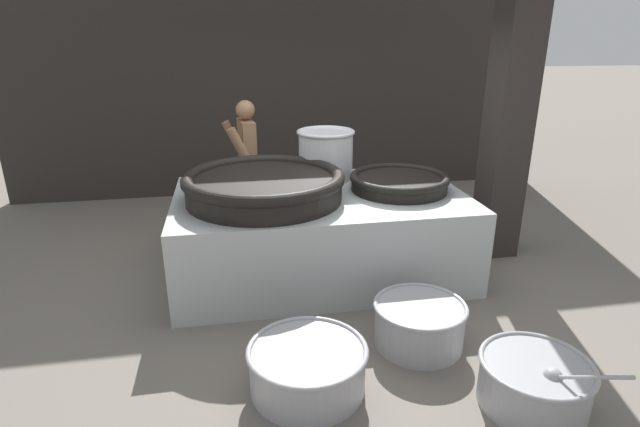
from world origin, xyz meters
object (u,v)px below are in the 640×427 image
(giant_wok_far, at_px, (399,182))
(prep_bowl_extra, at_px, (419,322))
(giant_wok_near, at_px, (264,185))
(cook, at_px, (247,162))
(prep_bowl_vegetables, at_px, (534,381))
(stock_pot, at_px, (326,153))
(prep_bowl_meat, at_px, (308,366))

(giant_wok_far, bearing_deg, prep_bowl_extra, -101.00)
(prep_bowl_extra, bearing_deg, giant_wok_near, 128.95)
(giant_wok_near, xyz_separation_m, prep_bowl_extra, (1.09, -1.35, -0.79))
(giant_wok_near, height_order, prep_bowl_extra, giant_wok_near)
(giant_wok_far, distance_m, cook, 1.98)
(giant_wok_near, relative_size, giant_wok_far, 1.53)
(prep_bowl_vegetables, bearing_deg, prep_bowl_extra, 122.06)
(stock_pot, xyz_separation_m, prep_bowl_extra, (0.37, -1.99, -0.92))
(stock_pot, relative_size, prep_bowl_meat, 0.74)
(giant_wok_far, xyz_separation_m, prep_bowl_extra, (-0.28, -1.42, -0.73))
(giant_wok_far, height_order, prep_bowl_vegetables, giant_wok_far)
(giant_wok_far, relative_size, prep_bowl_meat, 1.19)
(giant_wok_near, distance_m, stock_pot, 0.97)
(stock_pot, height_order, prep_bowl_vegetables, stock_pot)
(stock_pot, height_order, prep_bowl_meat, stock_pot)
(prep_bowl_vegetables, height_order, prep_bowl_meat, prep_bowl_vegetables)
(giant_wok_far, distance_m, stock_pot, 0.88)
(prep_bowl_meat, bearing_deg, prep_bowl_extra, 21.09)
(stock_pot, bearing_deg, giant_wok_near, -138.34)
(giant_wok_near, xyz_separation_m, prep_bowl_vegetables, (1.59, -2.15, -0.80))
(giant_wok_far, bearing_deg, prep_bowl_vegetables, -84.25)
(stock_pot, bearing_deg, giant_wok_far, -41.64)
(prep_bowl_vegetables, height_order, prep_bowl_extra, prep_bowl_vegetables)
(prep_bowl_vegetables, relative_size, prep_bowl_extra, 1.28)
(cook, bearing_deg, prep_bowl_extra, 106.34)
(giant_wok_near, distance_m, cook, 1.40)
(stock_pot, relative_size, prep_bowl_vegetables, 0.66)
(cook, distance_m, prep_bowl_extra, 3.07)
(giant_wok_near, xyz_separation_m, cook, (-0.10, 1.39, -0.12))
(giant_wok_far, bearing_deg, giant_wok_near, -177.21)
(giant_wok_near, bearing_deg, giant_wok_far, 2.79)
(prep_bowl_meat, bearing_deg, cook, 94.48)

